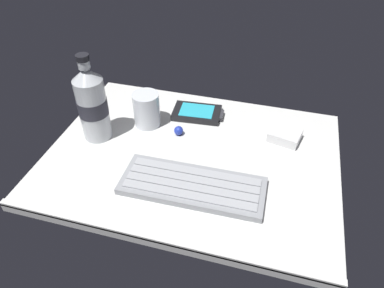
% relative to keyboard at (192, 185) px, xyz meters
% --- Properties ---
extents(ground_plane, '(0.64, 0.48, 0.03)m').
position_rel_keyboard_xyz_m(ground_plane, '(-0.03, 0.10, -0.02)').
color(ground_plane, silver).
extents(keyboard, '(0.29, 0.12, 0.02)m').
position_rel_keyboard_xyz_m(keyboard, '(0.00, 0.00, 0.00)').
color(keyboard, '#93969B').
rests_on(keyboard, ground_plane).
extents(handheld_device, '(0.13, 0.09, 0.02)m').
position_rel_keyboard_xyz_m(handheld_device, '(-0.06, 0.25, -0.00)').
color(handheld_device, black).
rests_on(handheld_device, ground_plane).
extents(juice_cup, '(0.06, 0.06, 0.09)m').
position_rel_keyboard_xyz_m(juice_cup, '(-0.17, 0.18, 0.03)').
color(juice_cup, silver).
rests_on(juice_cup, ground_plane).
extents(water_bottle, '(0.07, 0.07, 0.21)m').
position_rel_keyboard_xyz_m(water_bottle, '(-0.26, 0.11, 0.08)').
color(water_bottle, silver).
rests_on(water_bottle, ground_plane).
extents(charger_block, '(0.08, 0.07, 0.02)m').
position_rel_keyboard_xyz_m(charger_block, '(0.17, 0.21, 0.00)').
color(charger_block, white).
rests_on(charger_block, ground_plane).
extents(trackball_mouse, '(0.02, 0.02, 0.02)m').
position_rel_keyboard_xyz_m(trackball_mouse, '(-0.08, 0.16, 0.00)').
color(trackball_mouse, '#2338B2').
rests_on(trackball_mouse, ground_plane).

